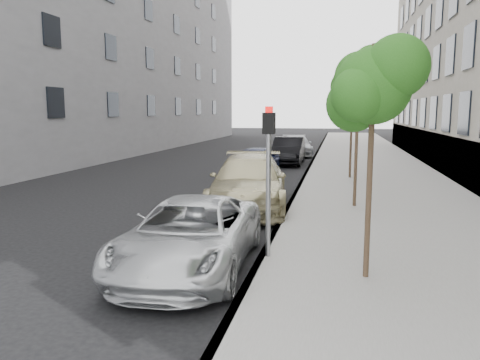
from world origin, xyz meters
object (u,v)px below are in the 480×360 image
(suv, at_px, (249,183))
(sedan_black, at_px, (288,151))
(sedan_blue, at_px, (255,161))
(tree_near, at_px, (375,86))
(tree_far, at_px, (353,92))
(tree_mid, at_px, (360,76))
(sedan_rear, at_px, (296,146))
(signal_pole, at_px, (269,164))
(minivan, at_px, (190,235))

(suv, relative_size, sedan_black, 1.20)
(sedan_blue, bearing_deg, tree_near, -63.18)
(tree_far, height_order, suv, tree_far)
(tree_near, xyz_separation_m, sedan_blue, (-4.50, 13.83, -2.80))
(tree_mid, bearing_deg, suv, -172.78)
(sedan_rear, bearing_deg, signal_pole, -96.03)
(tree_far, height_order, sedan_black, tree_far)
(minivan, relative_size, sedan_rear, 1.01)
(tree_near, xyz_separation_m, tree_mid, (0.00, 6.50, 0.64))
(tree_mid, height_order, sedan_rear, tree_mid)
(tree_mid, relative_size, signal_pole, 1.61)
(sedan_blue, bearing_deg, tree_mid, -49.66)
(sedan_blue, height_order, sedan_black, sedan_black)
(tree_near, bearing_deg, sedan_rear, 98.00)
(sedan_blue, height_order, sedan_rear, sedan_rear)
(signal_pole, relative_size, sedan_rear, 0.62)
(tree_near, distance_m, tree_far, 13.01)
(tree_near, bearing_deg, minivan, 177.49)
(tree_near, height_order, suv, tree_near)
(minivan, relative_size, sedan_black, 1.02)
(minivan, bearing_deg, tree_near, -4.52)
(tree_far, bearing_deg, sedan_rear, 106.71)
(sedan_black, xyz_separation_m, sedan_rear, (-0.02, 5.43, -0.08))
(minivan, distance_m, sedan_blue, 13.73)
(sedan_blue, xyz_separation_m, sedan_rear, (1.06, 10.62, 0.00))
(tree_far, distance_m, sedan_rear, 12.39)
(suv, height_order, sedan_black, suv)
(suv, relative_size, sedan_rear, 1.18)
(signal_pole, distance_m, sedan_blue, 13.33)
(signal_pole, xyz_separation_m, sedan_blue, (-2.57, 13.01, -1.34))
(signal_pole, height_order, minivan, signal_pole)
(tree_far, height_order, minivan, tree_far)
(minivan, xyz_separation_m, sedan_blue, (-1.13, 13.68, 0.02))
(tree_mid, distance_m, minivan, 7.98)
(suv, distance_m, sedan_blue, 7.84)
(sedan_rear, bearing_deg, tree_mid, -88.85)
(sedan_black, bearing_deg, minivan, -90.21)
(tree_near, distance_m, signal_pole, 2.56)
(tree_near, xyz_separation_m, minivan, (-3.37, 0.15, -2.82))
(signal_pole, bearing_deg, sedan_rear, 95.37)
(tree_mid, distance_m, sedan_rear, 18.60)
(signal_pole, bearing_deg, minivan, -153.17)
(sedan_blue, distance_m, sedan_black, 5.31)
(tree_far, bearing_deg, sedan_blue, 169.54)
(tree_mid, bearing_deg, minivan, -117.92)
(signal_pole, bearing_deg, suv, 106.63)
(suv, height_order, sedan_blue, suv)
(tree_near, height_order, sedan_rear, tree_near)
(tree_mid, xyz_separation_m, sedan_black, (-3.42, 12.53, -3.35))
(signal_pole, height_order, sedan_black, signal_pole)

